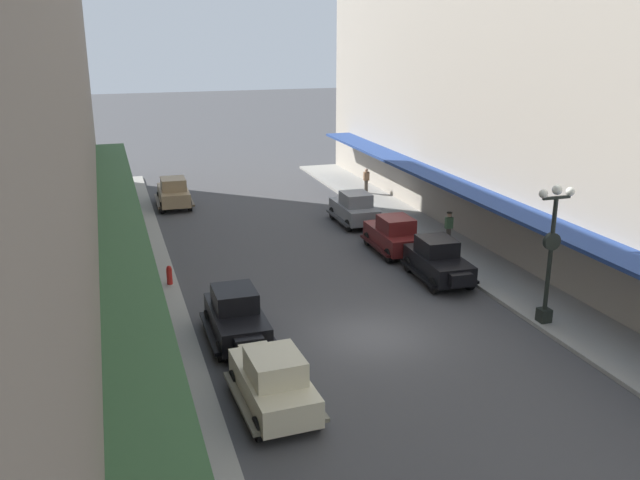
{
  "coord_description": "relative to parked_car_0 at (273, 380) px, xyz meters",
  "views": [
    {
      "loc": [
        -8.5,
        -20.55,
        10.51
      ],
      "look_at": [
        0.0,
        6.0,
        1.8
      ],
      "focal_mm": 38.18,
      "sensor_mm": 36.0,
      "label": 1
    }
  ],
  "objects": [
    {
      "name": "ground_plane",
      "position": [
        4.5,
        3.71,
        -0.94
      ],
      "size": [
        200.0,
        200.0,
        0.0
      ],
      "primitive_type": "plane",
      "color": "#424244"
    },
    {
      "name": "sidewalk_left",
      "position": [
        -3.0,
        3.71,
        -0.87
      ],
      "size": [
        3.0,
        60.0,
        0.15
      ],
      "primitive_type": "cube",
      "color": "#99968E",
      "rests_on": "ground"
    },
    {
      "name": "sidewalk_right",
      "position": [
        12.0,
        3.71,
        -0.87
      ],
      "size": [
        3.0,
        60.0,
        0.15
      ],
      "primitive_type": "cube",
      "color": "#99968E",
      "rests_on": "ground"
    },
    {
      "name": "building_row_left",
      "position": [
        -5.73,
        3.71,
        9.54
      ],
      "size": [
        4.3,
        60.0,
        20.97
      ],
      "color": "slate",
      "rests_on": "ground"
    },
    {
      "name": "parked_car_0",
      "position": [
        0.0,
        0.0,
        0.0
      ],
      "size": [
        2.29,
        4.31,
        1.84
      ],
      "color": "beige",
      "rests_on": "ground"
    },
    {
      "name": "parked_car_1",
      "position": [
        9.0,
        17.49,
        0.0
      ],
      "size": [
        2.18,
        4.27,
        1.84
      ],
      "color": "slate",
      "rests_on": "ground"
    },
    {
      "name": "parked_car_2",
      "position": [
        9.35,
        8.07,
        0.0
      ],
      "size": [
        2.3,
        4.32,
        1.84
      ],
      "color": "black",
      "rests_on": "ground"
    },
    {
      "name": "parked_car_3",
      "position": [
        -0.18,
        24.44,
        0.0
      ],
      "size": [
        2.21,
        4.29,
        1.84
      ],
      "color": "#997F5B",
      "rests_on": "ground"
    },
    {
      "name": "parked_car_4",
      "position": [
        9.06,
        12.18,
        0.0
      ],
      "size": [
        2.19,
        4.28,
        1.84
      ],
      "color": "#591919",
      "rests_on": "ground"
    },
    {
      "name": "parked_car_5",
      "position": [
        -0.12,
        4.84,
        0.0
      ],
      "size": [
        2.15,
        4.26,
        1.84
      ],
      "color": "black",
      "rests_on": "ground"
    },
    {
      "name": "lamp_post_with_clock",
      "position": [
        10.9,
        2.62,
        2.04
      ],
      "size": [
        1.42,
        0.44,
        5.16
      ],
      "color": "black",
      "rests_on": "sidewalk_right"
    },
    {
      "name": "fire_hydrant",
      "position": [
        -1.85,
        10.73,
        -0.38
      ],
      "size": [
        0.24,
        0.24,
        0.82
      ],
      "color": "#B21E19",
      "rests_on": "sidewalk_left"
    },
    {
      "name": "pedestrian_0",
      "position": [
        12.15,
        23.68,
        0.05
      ],
      "size": [
        0.36,
        0.24,
        1.64
      ],
      "color": "#4C4238",
      "rests_on": "sidewalk_right"
    },
    {
      "name": "pedestrian_1",
      "position": [
        -3.54,
        16.89,
        0.07
      ],
      "size": [
        0.36,
        0.28,
        1.67
      ],
      "color": "#2D2D33",
      "rests_on": "sidewalk_left"
    },
    {
      "name": "pedestrian_2",
      "position": [
        11.98,
        12.07,
        0.07
      ],
      "size": [
        0.36,
        0.28,
        1.67
      ],
      "color": "#4C4238",
      "rests_on": "sidewalk_right"
    }
  ]
}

